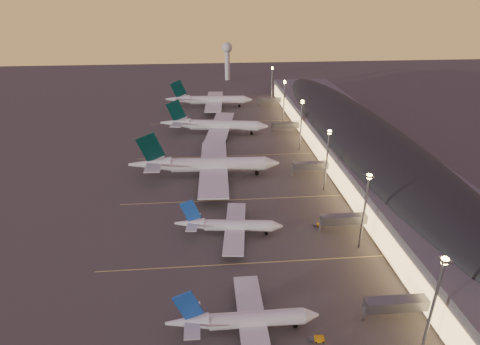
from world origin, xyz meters
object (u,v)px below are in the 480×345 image
airliner_wide_far (209,100)px  airliner_narrow_south (244,320)px  airliner_wide_near (205,165)px  baggage_tug_b (317,339)px  airliner_wide_mid (214,125)px  airliner_narrow_north (229,225)px  radar_tower (227,55)px  baggage_tug_c (319,225)px

airliner_wide_far → airliner_narrow_south: bearing=-85.0°
airliner_wide_near → airliner_wide_far: size_ratio=1.09×
airliner_narrow_south → baggage_tug_b: (16.92, -4.48, -2.92)m
airliner_wide_near → baggage_tug_b: airliner_wide_near is taller
airliner_wide_mid → baggage_tug_b: bearing=-73.3°
airliner_narrow_north → radar_tower: 249.79m
airliner_wide_near → airliner_narrow_south: bearing=-82.8°
airliner_narrow_north → airliner_wide_mid: bearing=97.7°
baggage_tug_c → airliner_narrow_south: bearing=-122.8°
airliner_wide_near → baggage_tug_c: 59.00m
baggage_tug_c → airliner_wide_near: bearing=133.0°
airliner_wide_far → radar_tower: 93.16m
baggage_tug_b → airliner_wide_mid: bearing=101.8°
airliner_narrow_north → airliner_wide_far: bearing=98.0°
baggage_tug_c → airliner_wide_far: bearing=104.3°
airliner_narrow_north → airliner_wide_mid: airliner_wide_mid is taller
airliner_narrow_south → airliner_wide_far: airliner_wide_far is taller
airliner_narrow_north → baggage_tug_b: (17.72, -46.56, -2.87)m
airliner_wide_near → baggage_tug_c: bearing=-46.9°
airliner_wide_mid → airliner_wide_far: size_ratio=1.02×
airliner_narrow_north → airliner_wide_near: airliner_wide_near is taller
airliner_narrow_south → baggage_tug_b: airliner_narrow_south is taller
airliner_wide_near → airliner_wide_far: airliner_wide_near is taller
airliner_wide_far → radar_tower: radar_tower is taller
airliner_narrow_north → airliner_wide_far: airliner_wide_far is taller
airliner_wide_far → airliner_wide_mid: bearing=-84.5°
baggage_tug_b → airliner_narrow_south: bearing=169.6°
radar_tower → baggage_tug_b: radar_tower is taller
baggage_tug_b → baggage_tug_c: bearing=78.7°
airliner_narrow_south → baggage_tug_b: 17.74m
airliner_narrow_south → airliner_wide_far: 200.98m
airliner_narrow_north → baggage_tug_c: bearing=10.7°
airliner_wide_mid → baggage_tug_b: size_ratio=17.10×
baggage_tug_b → radar_tower: bearing=95.0°
baggage_tug_b → baggage_tug_c: 50.60m
airliner_wide_mid → airliner_wide_far: (-1.63, 56.41, -0.10)m
radar_tower → airliner_wide_far: bearing=-101.4°
airliner_narrow_north → baggage_tug_c: airliner_narrow_north is taller
airliner_wide_far → baggage_tug_b: bearing=-80.3°
baggage_tug_b → baggage_tug_c: (13.68, 48.71, -0.02)m
airliner_narrow_north → airliner_wide_mid: size_ratio=0.59×
airliner_wide_near → radar_tower: size_ratio=2.00×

